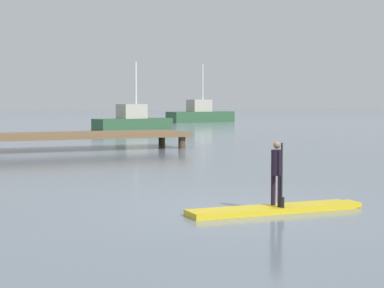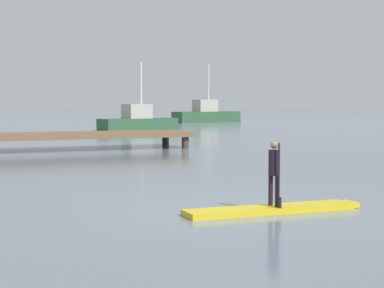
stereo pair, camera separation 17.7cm
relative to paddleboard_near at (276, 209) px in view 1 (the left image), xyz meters
The scene contains 6 objects.
ground_plane 0.74m from the paddleboard_near, 125.20° to the left, with size 240.00×240.00×0.00m, color slate.
paddleboard_near is the anchor object (origin of this frame).
paddler_child_solo 0.66m from the paddleboard_near, 90.82° to the right, with size 0.20×0.39×1.09m.
fishing_boat_green_midground 46.05m from the paddleboard_near, 66.27° to the left, with size 6.36×2.72×5.03m.
motor_boat_small_navy 31.56m from the paddleboard_near, 74.95° to the left, with size 5.47×2.65×4.35m.
floating_dock 15.24m from the paddleboard_near, 93.12° to the left, with size 11.23×2.71×0.64m.
Camera 1 is at (-5.39, -9.91, 1.86)m, focal length 61.26 mm.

